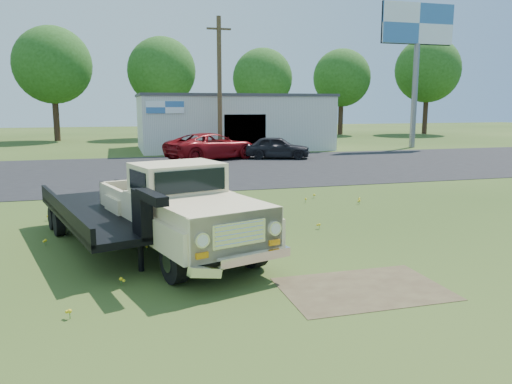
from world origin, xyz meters
TOP-DOWN VIEW (x-y plane):
  - ground at (0.00, 0.00)m, footprint 140.00×140.00m
  - asphalt_lot at (0.00, 15.00)m, footprint 90.00×14.00m
  - dirt_patch_a at (1.50, -3.00)m, footprint 3.00×2.00m
  - dirt_patch_b at (-2.00, 3.50)m, footprint 2.20×1.60m
  - commercial_building at (6.00, 26.99)m, footprint 14.20×8.20m
  - billboard at (20.00, 24.04)m, footprint 6.10×0.45m
  - utility_pole_mid at (4.00, 22.00)m, footprint 1.60×0.30m
  - treeline_c at (-8.00, 39.50)m, footprint 7.04×7.04m
  - treeline_d at (2.00, 40.50)m, footprint 6.72×6.72m
  - treeline_e at (12.00, 39.00)m, footprint 6.08×6.08m
  - treeline_f at (22.00, 41.50)m, footprint 6.40×6.40m
  - treeline_g at (32.00, 40.00)m, footprint 7.36×7.36m
  - vintage_pickup_truck at (-1.50, 0.23)m, footprint 3.85×6.19m
  - flatbed_trailer at (-3.06, 1.54)m, footprint 3.79×6.83m
  - red_pickup at (2.95, 19.48)m, footprint 6.48×4.90m
  - dark_sedan at (7.02, 18.94)m, footprint 4.43×2.96m

SIDE VIEW (x-z plane):
  - ground at x=0.00m, z-range 0.00..0.00m
  - asphalt_lot at x=0.00m, z-range -0.01..0.01m
  - dirt_patch_a at x=1.50m, z-range -0.01..0.01m
  - dirt_patch_b at x=-2.00m, z-range -0.01..0.01m
  - dark_sedan at x=7.02m, z-range 0.00..1.40m
  - red_pickup at x=2.95m, z-range 0.00..1.63m
  - flatbed_trailer at x=-3.06m, z-range 0.00..1.77m
  - vintage_pickup_truck at x=-1.50m, z-range 0.00..2.10m
  - commercial_building at x=6.00m, z-range 0.03..4.18m
  - utility_pole_mid at x=4.00m, z-range 0.10..9.10m
  - treeline_e at x=12.00m, z-range 1.46..10.51m
  - treeline_f at x=22.00m, z-range 1.54..11.06m
  - treeline_d at x=2.00m, z-range 1.62..11.62m
  - treeline_c at x=-8.00m, z-range 1.70..12.17m
  - treeline_g at x=32.00m, z-range 1.78..12.73m
  - billboard at x=20.00m, z-range 3.01..14.06m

